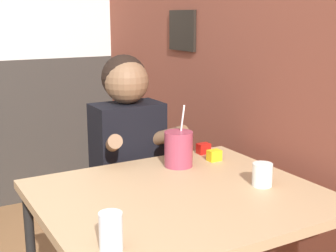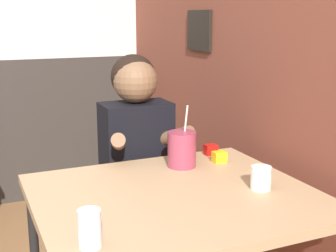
{
  "view_description": "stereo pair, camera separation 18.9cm",
  "coord_description": "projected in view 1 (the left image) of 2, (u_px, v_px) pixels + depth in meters",
  "views": [
    {
      "loc": [
        -0.16,
        -0.97,
        1.42
      ],
      "look_at": [
        0.75,
        0.63,
        0.98
      ],
      "focal_mm": 50.0,
      "sensor_mm": 36.0,
      "label": 1
    },
    {
      "loc": [
        0.01,
        -1.06,
        1.42
      ],
      "look_at": [
        0.75,
        0.63,
        0.98
      ],
      "focal_mm": 50.0,
      "sensor_mm": 36.0,
      "label": 2
    }
  ],
  "objects": [
    {
      "name": "brick_wall_right",
      "position": [
        203.0,
        27.0,
        2.63
      ],
      "size": [
        0.08,
        4.54,
        2.7
      ],
      "color": "brown",
      "rests_on": "ground_plane"
    },
    {
      "name": "main_table",
      "position": [
        180.0,
        209.0,
        1.78
      ],
      "size": [
        1.04,
        0.91,
        0.76
      ],
      "color": "tan",
      "rests_on": "ground_plane"
    },
    {
      "name": "person_seated",
      "position": [
        128.0,
        169.0,
        2.35
      ],
      "size": [
        0.42,
        0.41,
        1.23
      ],
      "color": "black",
      "rests_on": "ground_plane"
    },
    {
      "name": "cocktail_pitcher",
      "position": [
        179.0,
        149.0,
        2.06
      ],
      "size": [
        0.13,
        0.13,
        0.28
      ],
      "color": "#99384C",
      "rests_on": "main_table"
    },
    {
      "name": "glass_near_pitcher",
      "position": [
        111.0,
        232.0,
        1.32
      ],
      "size": [
        0.07,
        0.07,
        0.11
      ],
      "color": "silver",
      "rests_on": "main_table"
    },
    {
      "name": "glass_center",
      "position": [
        262.0,
        175.0,
        1.83
      ],
      "size": [
        0.08,
        0.08,
        0.09
      ],
      "color": "silver",
      "rests_on": "main_table"
    },
    {
      "name": "condiment_ketchup",
      "position": [
        203.0,
        149.0,
        2.26
      ],
      "size": [
        0.06,
        0.04,
        0.05
      ],
      "color": "#B7140F",
      "rests_on": "main_table"
    },
    {
      "name": "condiment_mustard",
      "position": [
        214.0,
        155.0,
        2.15
      ],
      "size": [
        0.06,
        0.04,
        0.05
      ],
      "color": "yellow",
      "rests_on": "main_table"
    }
  ]
}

